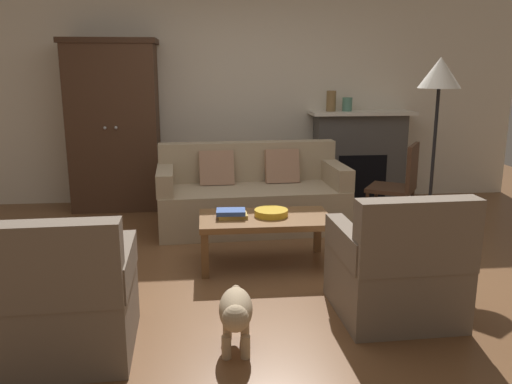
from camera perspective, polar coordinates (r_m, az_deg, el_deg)
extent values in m
plane|color=brown|center=(4.34, -0.41, -8.81)|extent=(9.60, 9.60, 0.00)
cube|color=silver|center=(6.56, -2.52, 11.31)|extent=(7.20, 0.10, 2.80)
cube|color=#4C4947|center=(6.67, 11.11, 3.68)|extent=(1.10, 0.36, 1.08)
cube|color=black|center=(6.54, 11.49, 1.68)|extent=(0.60, 0.01, 0.52)
cube|color=white|center=(6.59, 11.38, 8.46)|extent=(1.26, 0.48, 0.04)
cube|color=#472D1E|center=(6.34, -15.13, 6.69)|extent=(1.00, 0.52, 1.90)
cube|color=#3C271A|center=(6.31, -15.69, 15.54)|extent=(1.06, 0.55, 0.06)
sphere|color=#ADAFB5|center=(6.08, -16.12, 6.72)|extent=(0.04, 0.04, 0.04)
sphere|color=#ADAFB5|center=(6.06, -15.00, 6.76)|extent=(0.04, 0.04, 0.04)
cube|color=tan|center=(5.44, -0.41, -1.71)|extent=(1.94, 0.94, 0.44)
cube|color=tan|center=(5.68, -0.90, 3.37)|extent=(1.91, 0.28, 0.42)
cube|color=tan|center=(5.31, -9.85, 1.38)|extent=(0.20, 0.81, 0.22)
cube|color=tan|center=(5.56, 8.61, 1.95)|extent=(0.20, 0.81, 0.22)
cube|color=#9E755B|center=(5.51, -4.32, 2.60)|extent=(0.37, 0.20, 0.37)
cube|color=#9E755B|center=(5.60, 2.84, 2.81)|extent=(0.37, 0.20, 0.37)
cube|color=brown|center=(4.41, 1.00, -3.00)|extent=(1.10, 0.60, 0.05)
cube|color=brown|center=(4.20, -5.57, -6.93)|extent=(0.06, 0.06, 0.37)
cube|color=brown|center=(4.32, 8.18, -6.43)|extent=(0.06, 0.06, 0.37)
cube|color=brown|center=(4.69, -5.60, -4.73)|extent=(0.06, 0.06, 0.37)
cube|color=brown|center=(4.80, 6.71, -4.34)|extent=(0.06, 0.06, 0.37)
cylinder|color=gold|center=(4.42, 1.66, -2.26)|extent=(0.28, 0.28, 0.05)
cube|color=gold|center=(4.38, -2.54, -2.57)|extent=(0.24, 0.17, 0.03)
cube|color=#38569E|center=(4.36, -2.75, -2.17)|extent=(0.25, 0.18, 0.04)
cylinder|color=olive|center=(6.48, 8.18, 9.77)|extent=(0.12, 0.12, 0.25)
cylinder|color=slate|center=(6.53, 9.89, 9.38)|extent=(0.12, 0.12, 0.17)
cube|color=#756656|center=(3.36, -19.84, -12.62)|extent=(0.79, 0.79, 0.42)
cube|color=#756656|center=(2.92, -21.76, -7.46)|extent=(0.77, 0.19, 0.46)
cube|color=#756656|center=(3.19, -14.43, -7.63)|extent=(0.14, 0.70, 0.20)
cube|color=#756656|center=(3.33, -25.86, -7.65)|extent=(0.14, 0.70, 0.20)
cube|color=#756656|center=(3.73, 14.68, -9.61)|extent=(0.79, 0.79, 0.42)
cube|color=#756656|center=(3.31, 17.14, -4.61)|extent=(0.77, 0.19, 0.46)
cube|color=#756656|center=(3.76, 19.63, -4.74)|extent=(0.14, 0.70, 0.20)
cube|color=#756656|center=(3.51, 9.97, -5.42)|extent=(0.14, 0.70, 0.20)
cube|color=#472D1E|center=(5.54, 14.45, 0.36)|extent=(0.61, 0.61, 0.04)
cylinder|color=#472D1E|center=(5.81, 12.90, -1.23)|extent=(0.04, 0.04, 0.41)
cylinder|color=#472D1E|center=(5.45, 11.94, -2.15)|extent=(0.04, 0.04, 0.41)
cylinder|color=#472D1E|center=(5.74, 16.58, -1.64)|extent=(0.04, 0.04, 0.41)
cylinder|color=#472D1E|center=(5.38, 15.86, -2.60)|extent=(0.04, 0.04, 0.41)
cube|color=#472D1E|center=(5.45, 16.65, 2.65)|extent=(0.27, 0.39, 0.45)
cylinder|color=black|center=(5.08, 18.00, -5.95)|extent=(0.26, 0.26, 0.02)
cylinder|color=black|center=(4.90, 18.62, 2.16)|extent=(0.03, 0.03, 1.49)
cone|color=white|center=(4.82, 19.39, 12.16)|extent=(0.36, 0.36, 0.26)
ellipsoid|color=tan|center=(3.17, -2.22, -12.59)|extent=(0.23, 0.41, 0.22)
sphere|color=tan|center=(2.93, -2.25, -13.60)|extent=(0.15, 0.15, 0.15)
cylinder|color=tan|center=(3.15, -1.16, -16.49)|extent=(0.06, 0.06, 0.14)
cylinder|color=tan|center=(3.15, -3.24, -16.50)|extent=(0.06, 0.06, 0.14)
cylinder|color=tan|center=(3.36, -1.21, -14.45)|extent=(0.06, 0.06, 0.14)
cylinder|color=tan|center=(3.36, -3.15, -14.46)|extent=(0.06, 0.06, 0.14)
sphere|color=tan|center=(3.37, -2.20, -10.57)|extent=(0.06, 0.06, 0.06)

